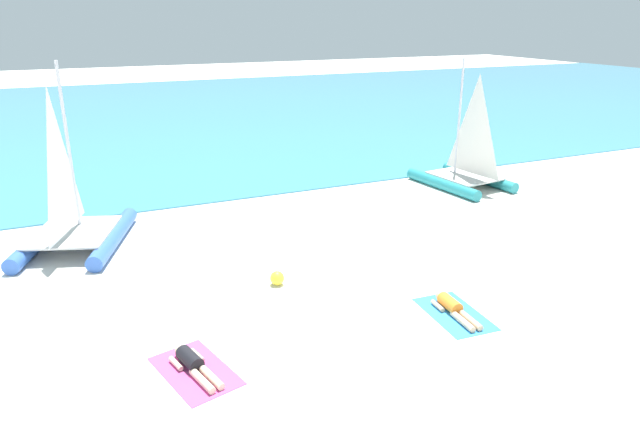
{
  "coord_description": "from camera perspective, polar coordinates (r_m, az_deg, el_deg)",
  "views": [
    {
      "loc": [
        -6.0,
        -8.7,
        6.3
      ],
      "look_at": [
        0.0,
        4.66,
        1.2
      ],
      "focal_mm": 32.11,
      "sensor_mm": 36.0,
      "label": 1
    }
  ],
  "objects": [
    {
      "name": "towel_right",
      "position": [
        13.25,
        13.25,
        -9.72
      ],
      "size": [
        1.23,
        1.97,
        0.01
      ],
      "primitive_type": "cube",
      "rotation": [
        0.0,
        0.0,
        -0.07
      ],
      "color": "#338CD8",
      "rests_on": "ground"
    },
    {
      "name": "sailboat_teal",
      "position": [
        22.69,
        14.15,
        4.37
      ],
      "size": [
        2.77,
        3.93,
        4.8
      ],
      "rotation": [
        0.0,
        0.0,
        0.12
      ],
      "color": "teal",
      "rests_on": "ground"
    },
    {
      "name": "sunbather_right",
      "position": [
        13.24,
        13.13,
        -9.11
      ],
      "size": [
        0.57,
        1.57,
        0.3
      ],
      "rotation": [
        0.0,
        0.0,
        -0.07
      ],
      "color": "orange",
      "rests_on": "towel_right"
    },
    {
      "name": "beach_ball",
      "position": [
        14.18,
        -4.29,
        -6.44
      ],
      "size": [
        0.35,
        0.35,
        0.35
      ],
      "primitive_type": "sphere",
      "color": "yellow",
      "rests_on": "ground"
    },
    {
      "name": "ocean_water",
      "position": [
        40.0,
        -15.47,
        9.5
      ],
      "size": [
        120.0,
        40.0,
        0.05
      ],
      "primitive_type": "cube",
      "color": "teal",
      "rests_on": "ground"
    },
    {
      "name": "sailboat_blue",
      "position": [
        17.6,
        -23.4,
        -0.75
      ],
      "size": [
        3.71,
        4.57,
        5.16
      ],
      "rotation": [
        0.0,
        0.0,
        -0.34
      ],
      "color": "blue",
      "rests_on": "ground"
    },
    {
      "name": "sunbather_left",
      "position": [
        11.3,
        -12.51,
        -14.39
      ],
      "size": [
        0.77,
        1.55,
        0.3
      ],
      "rotation": [
        0.0,
        0.0,
        0.25
      ],
      "color": "black",
      "rests_on": "towel_left"
    },
    {
      "name": "ground_plane",
      "position": [
        20.62,
        -6.09,
        1.31
      ],
      "size": [
        120.0,
        120.0,
        0.0
      ],
      "primitive_type": "plane",
      "color": "white"
    },
    {
      "name": "towel_left",
      "position": [
        11.32,
        -12.31,
        -15.08
      ],
      "size": [
        1.54,
        2.11,
        0.01
      ],
      "primitive_type": "cube",
      "rotation": [
        0.0,
        0.0,
        0.25
      ],
      "color": "#D84C99",
      "rests_on": "ground"
    }
  ]
}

